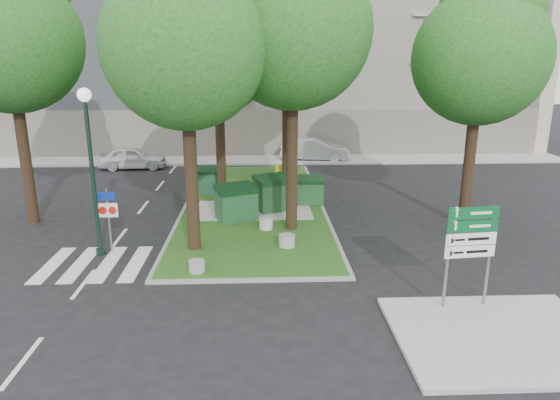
{
  "coord_description": "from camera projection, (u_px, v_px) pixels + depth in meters",
  "views": [
    {
      "loc": [
        0.8,
        -13.86,
        6.46
      ],
      "look_at": [
        1.45,
        1.89,
        2.0
      ],
      "focal_mm": 32.0,
      "sensor_mm": 36.0,
      "label": 1
    }
  ],
  "objects": [
    {
      "name": "tree_median_near_left",
      "position": [
        187.0,
        30.0,
        15.46
      ],
      "size": [
        5.2,
        5.2,
        10.53
      ],
      "color": "black",
      "rests_on": "ground"
    },
    {
      "name": "traffic_sign_pole",
      "position": [
        108.0,
        211.0,
        17.06
      ],
      "size": [
        0.68,
        0.07,
        2.26
      ],
      "rotation": [
        0.0,
        0.0,
        -0.01
      ],
      "color": "slate",
      "rests_on": "ground"
    },
    {
      "name": "tree_median_mid",
      "position": [
        219.0,
        47.0,
        21.83
      ],
      "size": [
        4.8,
        4.8,
        9.99
      ],
      "color": "black",
      "rests_on": "ground"
    },
    {
      "name": "dumpster_c",
      "position": [
        274.0,
        193.0,
        21.65
      ],
      "size": [
        1.97,
        1.71,
        1.53
      ],
      "rotation": [
        0.0,
        0.0,
        0.41
      ],
      "color": "black",
      "rests_on": "median_island"
    },
    {
      "name": "median_kerb",
      "position": [
        254.0,
        205.0,
        22.75
      ],
      "size": [
        6.3,
        16.3,
        0.1
      ],
      "primitive_type": "cube",
      "color": "gray",
      "rests_on": "ground"
    },
    {
      "name": "dumpster_d",
      "position": [
        309.0,
        190.0,
        22.66
      ],
      "size": [
        1.36,
        0.96,
        1.25
      ],
      "rotation": [
        0.0,
        0.0,
        -0.02
      ],
      "color": "#14431D",
      "rests_on": "median_island"
    },
    {
      "name": "building_sidewalk",
      "position": [
        248.0,
        160.0,
        32.82
      ],
      "size": [
        42.0,
        3.0,
        0.12
      ],
      "primitive_type": "cube",
      "color": "#999993",
      "rests_on": "ground"
    },
    {
      "name": "car_white",
      "position": [
        133.0,
        158.0,
        30.35
      ],
      "size": [
        4.1,
        1.82,
        1.37
      ],
      "primitive_type": "imported",
      "rotation": [
        0.0,
        0.0,
        1.62
      ],
      "color": "silver",
      "rests_on": "ground"
    },
    {
      "name": "bollard_mid",
      "position": [
        266.0,
        224.0,
        19.3
      ],
      "size": [
        0.53,
        0.53,
        0.38
      ],
      "primitive_type": "cylinder",
      "color": "#B0AFAA",
      "rests_on": "median_island"
    },
    {
      "name": "median_island",
      "position": [
        254.0,
        205.0,
        22.75
      ],
      "size": [
        6.0,
        16.0,
        0.12
      ],
      "primitive_type": "cube",
      "color": "#254D16",
      "rests_on": "ground"
    },
    {
      "name": "tree_median_near_right",
      "position": [
        295.0,
        14.0,
        17.35
      ],
      "size": [
        5.6,
        5.6,
        11.46
      ],
      "color": "black",
      "rests_on": "ground"
    },
    {
      "name": "ground",
      "position": [
        235.0,
        281.0,
        15.05
      ],
      "size": [
        120.0,
        120.0,
        0.0
      ],
      "primitive_type": "plane",
      "color": "black",
      "rests_on": "ground"
    },
    {
      "name": "bollard_left",
      "position": [
        197.0,
        266.0,
        15.4
      ],
      "size": [
        0.5,
        0.5,
        0.36
      ],
      "primitive_type": "cylinder",
      "color": "gray",
      "rests_on": "median_island"
    },
    {
      "name": "litter_bin",
      "position": [
        279.0,
        172.0,
        27.32
      ],
      "size": [
        0.45,
        0.45,
        0.79
      ],
      "primitive_type": "cylinder",
      "color": "#C6D619",
      "rests_on": "median_island"
    },
    {
      "name": "apartment_building",
      "position": [
        248.0,
        38.0,
        37.87
      ],
      "size": [
        41.0,
        12.0,
        16.0
      ],
      "primitive_type": "cube",
      "color": "#C1A990",
      "rests_on": "ground"
    },
    {
      "name": "directional_sign",
      "position": [
        470.0,
        241.0,
        12.85
      ],
      "size": [
        1.37,
        0.22,
        2.75
      ],
      "rotation": [
        0.0,
        0.0,
        0.11
      ],
      "color": "slate",
      "rests_on": "sidewalk_corner"
    },
    {
      "name": "tree_median_far",
      "position": [
        289.0,
        20.0,
        24.47
      ],
      "size": [
        5.8,
        5.8,
        11.93
      ],
      "color": "black",
      "rests_on": "ground"
    },
    {
      "name": "sidewalk_corner",
      "position": [
        500.0,
        337.0,
        11.93
      ],
      "size": [
        5.0,
        4.0,
        0.12
      ],
      "primitive_type": "cube",
      "color": "#999993",
      "rests_on": "ground"
    },
    {
      "name": "street_lamp",
      "position": [
        90.0,
        153.0,
        16.2
      ],
      "size": [
        0.45,
        0.45,
        5.6
      ],
      "color": "black",
      "rests_on": "ground"
    },
    {
      "name": "tree_street_left",
      "position": [
        10.0,
        26.0,
        18.46
      ],
      "size": [
        5.4,
        5.4,
        11.0
      ],
      "color": "black",
      "rests_on": "ground"
    },
    {
      "name": "dumpster_a",
      "position": [
        207.0,
        180.0,
        24.36
      ],
      "size": [
        1.46,
        1.06,
        1.31
      ],
      "rotation": [
        0.0,
        0.0,
        0.05
      ],
      "color": "#103D21",
      "rests_on": "median_island"
    },
    {
      "name": "car_silver",
      "position": [
        315.0,
        149.0,
        32.78
      ],
      "size": [
        4.67,
        2.15,
        1.48
      ],
      "primitive_type": "imported",
      "rotation": [
        0.0,
        0.0,
        1.44
      ],
      "color": "#ADB1B5",
      "rests_on": "ground"
    },
    {
      "name": "dumpster_b",
      "position": [
        236.0,
        203.0,
        20.32
      ],
      "size": [
        1.89,
        1.65,
        1.47
      ],
      "rotation": [
        0.0,
        0.0,
        0.41
      ],
      "color": "#13411F",
      "rests_on": "median_island"
    },
    {
      "name": "zebra_crossing",
      "position": [
        122.0,
        263.0,
        16.34
      ],
      "size": [
        5.0,
        3.0,
        0.01
      ],
      "primitive_type": "cube",
      "color": "silver",
      "rests_on": "ground"
    },
    {
      "name": "tree_street_right",
      "position": [
        483.0,
        44.0,
        18.38
      ],
      "size": [
        5.0,
        5.0,
        10.06
      ],
      "color": "black",
      "rests_on": "ground"
    },
    {
      "name": "bollard_right",
      "position": [
        287.0,
        241.0,
        17.5
      ],
      "size": [
        0.57,
        0.57,
        0.41
      ],
      "primitive_type": "cylinder",
      "color": "gray",
      "rests_on": "median_island"
    }
  ]
}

